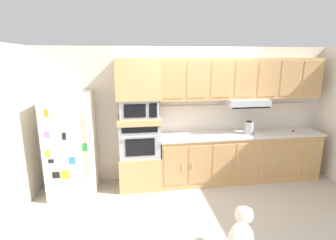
{
  "coord_description": "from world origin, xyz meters",
  "views": [
    {
      "loc": [
        -1.1,
        -3.7,
        2.3
      ],
      "look_at": [
        -0.46,
        0.5,
        1.28
      ],
      "focal_mm": 27.89,
      "sensor_mm": 36.0,
      "label": 1
    }
  ],
  "objects_px": {
    "screwdriver": "(294,131)",
    "electric_kettle": "(249,128)",
    "microwave": "(139,108)",
    "dog": "(241,236)",
    "built_in_oven": "(139,139)",
    "refrigerator": "(71,144)"
  },
  "relations": [
    {
      "from": "screwdriver",
      "to": "electric_kettle",
      "type": "bearing_deg",
      "value": 179.66
    },
    {
      "from": "microwave",
      "to": "dog",
      "type": "bearing_deg",
      "value": -64.94
    },
    {
      "from": "built_in_oven",
      "to": "microwave",
      "type": "distance_m",
      "value": 0.56
    },
    {
      "from": "built_in_oven",
      "to": "screwdriver",
      "type": "relative_size",
      "value": 4.15
    },
    {
      "from": "electric_kettle",
      "to": "refrigerator",
      "type": "bearing_deg",
      "value": -179.63
    },
    {
      "from": "built_in_oven",
      "to": "dog",
      "type": "distance_m",
      "value": 2.41
    },
    {
      "from": "microwave",
      "to": "electric_kettle",
      "type": "distance_m",
      "value": 2.08
    },
    {
      "from": "refrigerator",
      "to": "microwave",
      "type": "relative_size",
      "value": 2.73
    },
    {
      "from": "microwave",
      "to": "refrigerator",
      "type": "bearing_deg",
      "value": -176.62
    },
    {
      "from": "built_in_oven",
      "to": "screwdriver",
      "type": "height_order",
      "value": "built_in_oven"
    },
    {
      "from": "refrigerator",
      "to": "built_in_oven",
      "type": "height_order",
      "value": "refrigerator"
    },
    {
      "from": "refrigerator",
      "to": "screwdriver",
      "type": "height_order",
      "value": "refrigerator"
    },
    {
      "from": "built_in_oven",
      "to": "refrigerator",
      "type": "bearing_deg",
      "value": -176.62
    },
    {
      "from": "refrigerator",
      "to": "screwdriver",
      "type": "distance_m",
      "value": 4.1
    },
    {
      "from": "built_in_oven",
      "to": "electric_kettle",
      "type": "distance_m",
      "value": 2.04
    },
    {
      "from": "microwave",
      "to": "electric_kettle",
      "type": "height_order",
      "value": "microwave"
    },
    {
      "from": "screwdriver",
      "to": "dog",
      "type": "distance_m",
      "value": 2.9
    },
    {
      "from": "screwdriver",
      "to": "dog",
      "type": "bearing_deg",
      "value": -133.11
    },
    {
      "from": "microwave",
      "to": "dog",
      "type": "relative_size",
      "value": 0.78
    },
    {
      "from": "built_in_oven",
      "to": "electric_kettle",
      "type": "relative_size",
      "value": 2.92
    },
    {
      "from": "refrigerator",
      "to": "electric_kettle",
      "type": "height_order",
      "value": "refrigerator"
    },
    {
      "from": "built_in_oven",
      "to": "dog",
      "type": "bearing_deg",
      "value": -64.94
    }
  ]
}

